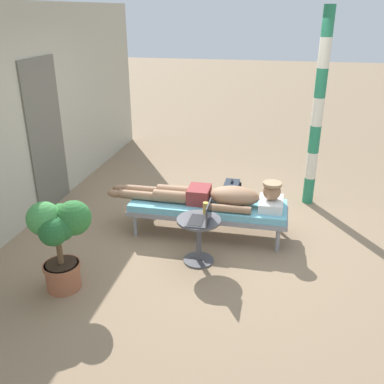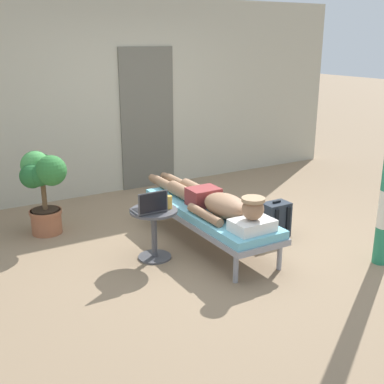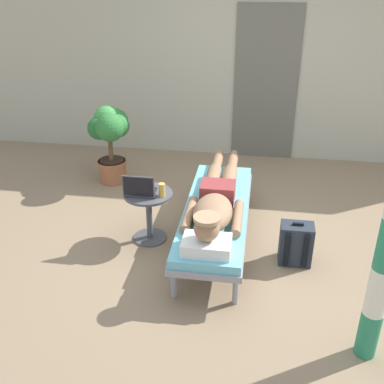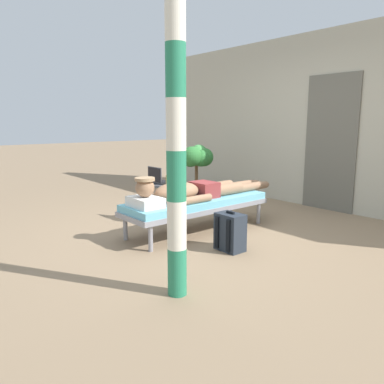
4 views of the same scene
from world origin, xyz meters
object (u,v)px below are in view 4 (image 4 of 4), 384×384
lounge_chair (197,204)px  drink_glass (168,180)px  potted_plant (197,164)px  backpack (230,232)px  side_table (165,195)px  porch_post (176,124)px  laptop (159,179)px  person_reclining (192,191)px

lounge_chair → drink_glass: 0.57m
lounge_chair → potted_plant: potted_plant is taller
lounge_chair → backpack: size_ratio=4.56×
side_table → porch_post: size_ratio=0.20×
laptop → backpack: laptop is taller
laptop → drink_glass: size_ratio=2.34×
laptop → porch_post: 2.41m
person_reclining → laptop: laptop is taller
drink_glass → laptop: bearing=-178.6°
potted_plant → porch_post: size_ratio=0.36×
lounge_chair → side_table: (-0.67, -0.01, 0.01)m
lounge_chair → drink_glass: (-0.52, -0.06, 0.24)m
lounge_chair → drink_glass: size_ratio=14.56×
backpack → laptop: bearing=175.0°
side_table → person_reclining: bearing=-6.1°
person_reclining → potted_plant: size_ratio=2.27×
drink_glass → porch_post: size_ratio=0.05×
side_table → potted_plant: bearing=121.7°
side_table → laptop: size_ratio=1.69×
backpack → porch_post: porch_post is taller
lounge_chair → person_reclining: size_ratio=0.89×
laptop → lounge_chair: bearing=5.0°
person_reclining → side_table: size_ratio=4.15×
person_reclining → potted_plant: potted_plant is taller
side_table → laptop: 0.24m
laptop → porch_post: porch_post is taller
side_table → drink_glass: drink_glass is taller
drink_glass → potted_plant: potted_plant is taller
side_table → backpack: (1.43, -0.18, -0.16)m
side_table → potted_plant: potted_plant is taller
drink_glass → lounge_chair: bearing=6.4°
backpack → person_reclining: bearing=171.9°
lounge_chair → laptop: 0.77m
laptop → backpack: bearing=-5.0°
person_reclining → backpack: size_ratio=5.12×
lounge_chair → porch_post: (1.23, -1.26, 0.98)m
porch_post → potted_plant: bearing=136.9°
lounge_chair → potted_plant: bearing=139.5°
laptop → potted_plant: potted_plant is taller
laptop → drink_glass: laptop is taller
lounge_chair → laptop: size_ratio=6.23×
side_table → drink_glass: bearing=-17.1°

